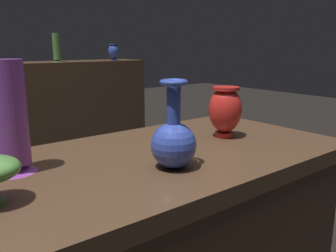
{
  "coord_description": "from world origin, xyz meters",
  "views": [
    {
      "loc": [
        -0.64,
        -0.83,
        1.12
      ],
      "look_at": [
        -0.03,
        -0.06,
        0.9
      ],
      "focal_mm": 37.53,
      "sensor_mm": 36.0,
      "label": 1
    }
  ],
  "objects_px": {
    "vase_centerpiece": "(174,140)",
    "vase_right_accent": "(225,110)",
    "shelf_vase_right": "(56,48)",
    "vase_left_accent": "(10,120)",
    "shelf_vase_far_right": "(114,51)"
  },
  "relations": [
    {
      "from": "vase_centerpiece",
      "to": "vase_right_accent",
      "type": "xyz_separation_m",
      "value": [
        0.36,
        0.14,
        0.02
      ]
    },
    {
      "from": "shelf_vase_right",
      "to": "vase_centerpiece",
      "type": "bearing_deg",
      "value": -104.11
    },
    {
      "from": "vase_centerpiece",
      "to": "vase_left_accent",
      "type": "xyz_separation_m",
      "value": [
        -0.35,
        0.23,
        0.06
      ]
    },
    {
      "from": "vase_right_accent",
      "to": "shelf_vase_far_right",
      "type": "bearing_deg",
      "value": 70.48
    },
    {
      "from": "shelf_vase_far_right",
      "to": "shelf_vase_right",
      "type": "bearing_deg",
      "value": 172.85
    },
    {
      "from": "vase_left_accent",
      "to": "shelf_vase_right",
      "type": "distance_m",
      "value": 2.29
    },
    {
      "from": "vase_right_accent",
      "to": "shelf_vase_far_right",
      "type": "height_order",
      "value": "shelf_vase_far_right"
    },
    {
      "from": "vase_left_accent",
      "to": "shelf_vase_right",
      "type": "xyz_separation_m",
      "value": [
        0.93,
        2.08,
        0.17
      ]
    },
    {
      "from": "shelf_vase_right",
      "to": "vase_right_accent",
      "type": "bearing_deg",
      "value": -95.95
    },
    {
      "from": "vase_left_accent",
      "to": "shelf_vase_far_right",
      "type": "xyz_separation_m",
      "value": [
        1.45,
        2.02,
        0.13
      ]
    },
    {
      "from": "vase_left_accent",
      "to": "vase_right_accent",
      "type": "relative_size",
      "value": 1.6
    },
    {
      "from": "shelf_vase_far_right",
      "to": "vase_right_accent",
      "type": "bearing_deg",
      "value": -109.52
    },
    {
      "from": "shelf_vase_far_right",
      "to": "vase_centerpiece",
      "type": "bearing_deg",
      "value": -116.11
    },
    {
      "from": "vase_centerpiece",
      "to": "shelf_vase_far_right",
      "type": "relative_size",
      "value": 1.56
    },
    {
      "from": "shelf_vase_right",
      "to": "shelf_vase_far_right",
      "type": "xyz_separation_m",
      "value": [
        0.52,
        -0.07,
        -0.03
      ]
    }
  ]
}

